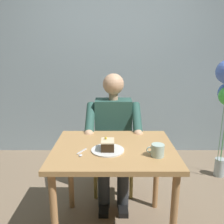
{
  "coord_description": "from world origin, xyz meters",
  "views": [
    {
      "loc": [
        0.01,
        1.67,
        1.46
      ],
      "look_at": [
        0.01,
        -0.1,
        1.0
      ],
      "focal_mm": 37.91,
      "sensor_mm": 36.0,
      "label": 1
    }
  ],
  "objects_px": {
    "chair": "(113,142)",
    "coffee_cup": "(158,150)",
    "dessert_spoon": "(81,153)",
    "seated_person": "(113,135)",
    "cake_slice": "(108,145)",
    "dining_table": "(114,159)"
  },
  "relations": [
    {
      "from": "dessert_spoon",
      "to": "cake_slice",
      "type": "bearing_deg",
      "value": -163.29
    },
    {
      "from": "dining_table",
      "to": "cake_slice",
      "type": "xyz_separation_m",
      "value": [
        0.05,
        0.07,
        0.15
      ]
    },
    {
      "from": "cake_slice",
      "to": "coffee_cup",
      "type": "distance_m",
      "value": 0.36
    },
    {
      "from": "dining_table",
      "to": "cake_slice",
      "type": "distance_m",
      "value": 0.17
    },
    {
      "from": "dining_table",
      "to": "seated_person",
      "type": "distance_m",
      "value": 0.54
    },
    {
      "from": "seated_person",
      "to": "cake_slice",
      "type": "height_order",
      "value": "seated_person"
    },
    {
      "from": "chair",
      "to": "coffee_cup",
      "type": "bearing_deg",
      "value": 109.11
    },
    {
      "from": "chair",
      "to": "cake_slice",
      "type": "distance_m",
      "value": 0.83
    },
    {
      "from": "cake_slice",
      "to": "coffee_cup",
      "type": "bearing_deg",
      "value": 165.08
    },
    {
      "from": "seated_person",
      "to": "coffee_cup",
      "type": "bearing_deg",
      "value": 113.4
    },
    {
      "from": "seated_person",
      "to": "cake_slice",
      "type": "distance_m",
      "value": 0.62
    },
    {
      "from": "cake_slice",
      "to": "seated_person",
      "type": "bearing_deg",
      "value": -94.29
    },
    {
      "from": "cake_slice",
      "to": "dessert_spoon",
      "type": "bearing_deg",
      "value": 16.71
    },
    {
      "from": "dining_table",
      "to": "dessert_spoon",
      "type": "xyz_separation_m",
      "value": [
        0.23,
        0.12,
        0.11
      ]
    },
    {
      "from": "coffee_cup",
      "to": "dessert_spoon",
      "type": "xyz_separation_m",
      "value": [
        0.53,
        -0.04,
        -0.04
      ]
    },
    {
      "from": "dessert_spoon",
      "to": "seated_person",
      "type": "bearing_deg",
      "value": -109.45
    },
    {
      "from": "dining_table",
      "to": "seated_person",
      "type": "xyz_separation_m",
      "value": [
        -0.0,
        -0.54,
        0.01
      ]
    },
    {
      "from": "chair",
      "to": "seated_person",
      "type": "distance_m",
      "value": 0.23
    },
    {
      "from": "seated_person",
      "to": "dessert_spoon",
      "type": "xyz_separation_m",
      "value": [
        0.23,
        0.66,
        0.1
      ]
    },
    {
      "from": "dining_table",
      "to": "coffee_cup",
      "type": "distance_m",
      "value": 0.37
    },
    {
      "from": "dining_table",
      "to": "chair",
      "type": "relative_size",
      "value": 1.01
    },
    {
      "from": "dessert_spoon",
      "to": "coffee_cup",
      "type": "bearing_deg",
      "value": 176.16
    }
  ]
}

